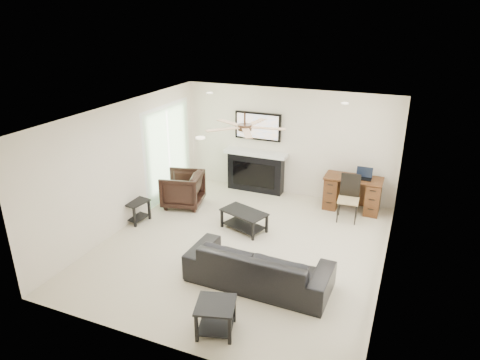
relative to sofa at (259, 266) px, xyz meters
The scene contains 10 objects.
room_shell 1.79m from the sofa, 115.10° to the left, with size 5.50×5.54×2.52m.
sofa is the anchor object (origin of this frame).
armchair 3.37m from the sofa, 140.41° to the left, with size 0.83×0.85×0.78m, color black.
coffee_table 1.84m from the sofa, 119.36° to the left, with size 0.90×0.50×0.40m, color black.
end_table_near 1.26m from the sofa, 96.84° to the right, with size 0.52×0.52×0.45m, color black.
end_table_left 3.34m from the sofa, 160.75° to the left, with size 0.50×0.50×0.45m, color black.
fireplace_unit 3.89m from the sofa, 111.52° to the left, with size 1.52×0.34×1.91m, color black.
desk 3.49m from the sofa, 74.66° to the left, with size 1.22×0.56×0.76m, color #3A1B0E.
desk_chair 2.97m from the sofa, 71.84° to the left, with size 0.42×0.44×0.97m, color black.
laptop 3.57m from the sofa, 71.44° to the left, with size 0.33×0.24×0.23m, color black.
Camera 1 is at (2.64, -6.44, 4.08)m, focal length 32.00 mm.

